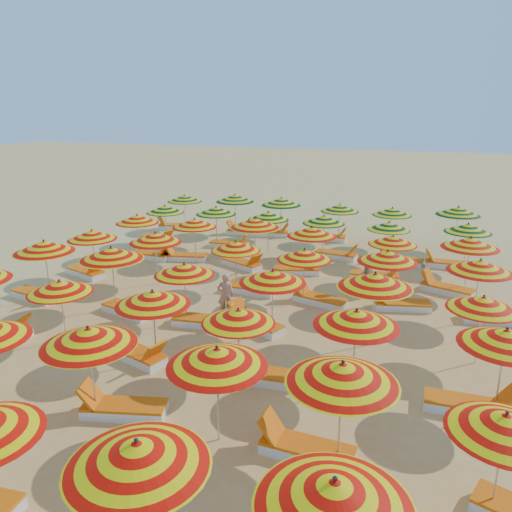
% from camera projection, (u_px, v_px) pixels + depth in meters
% --- Properties ---
extents(ground, '(120.00, 120.00, 0.00)m').
position_uv_depth(ground, '(251.00, 309.00, 15.55)').
color(ground, '#DFAD63').
rests_on(ground, ground).
extents(umbrella_3, '(2.20, 2.20, 2.05)m').
position_uv_depth(umbrella_3, '(137.00, 454.00, 6.41)').
color(umbrella_3, silver).
rests_on(umbrella_3, ground).
extents(umbrella_4, '(2.33, 2.33, 2.05)m').
position_uv_depth(umbrella_4, '(334.00, 494.00, 5.76)').
color(umbrella_4, silver).
rests_on(umbrella_4, ground).
extents(umbrella_8, '(2.31, 2.31, 2.01)m').
position_uv_depth(umbrella_8, '(89.00, 337.00, 9.74)').
color(umbrella_8, silver).
rests_on(umbrella_8, ground).
extents(umbrella_9, '(2.20, 2.20, 1.98)m').
position_uv_depth(umbrella_9, '(217.00, 357.00, 9.00)').
color(umbrella_9, silver).
rests_on(umbrella_9, ground).
extents(umbrella_10, '(2.58, 2.58, 2.06)m').
position_uv_depth(umbrella_10, '(342.00, 373.00, 8.33)').
color(umbrella_10, silver).
rests_on(umbrella_10, ground).
extents(umbrella_11, '(2.21, 2.21, 1.82)m').
position_uv_depth(umbrella_11, '(505.00, 424.00, 7.35)').
color(umbrella_11, silver).
rests_on(umbrella_11, ground).
extents(umbrella_13, '(1.83, 1.83, 1.79)m').
position_uv_depth(umbrella_13, '(60.00, 287.00, 12.98)').
color(umbrella_13, silver).
rests_on(umbrella_13, ground).
extents(umbrella_14, '(1.89, 1.89, 1.92)m').
position_uv_depth(umbrella_14, '(153.00, 298.00, 11.91)').
color(umbrella_14, silver).
rests_on(umbrella_14, ground).
extents(umbrella_15, '(2.03, 2.03, 1.78)m').
position_uv_depth(umbrella_15, '(238.00, 316.00, 11.18)').
color(umbrella_15, silver).
rests_on(umbrella_15, ground).
extents(umbrella_16, '(2.08, 2.08, 1.98)m').
position_uv_depth(umbrella_16, '(356.00, 318.00, 10.66)').
color(umbrella_16, silver).
rests_on(umbrella_16, ground).
extents(umbrella_17, '(2.33, 2.33, 1.94)m').
position_uv_depth(umbrella_17, '(506.00, 338.00, 9.83)').
color(umbrella_17, silver).
rests_on(umbrella_17, ground).
extents(umbrella_18, '(2.34, 2.34, 2.05)m').
position_uv_depth(umbrella_18, '(44.00, 247.00, 15.80)').
color(umbrella_18, silver).
rests_on(umbrella_18, ground).
extents(umbrella_19, '(2.37, 2.37, 2.06)m').
position_uv_depth(umbrella_19, '(111.00, 254.00, 15.04)').
color(umbrella_19, silver).
rests_on(umbrella_19, ground).
extents(umbrella_20, '(1.87, 1.87, 1.84)m').
position_uv_depth(umbrella_20, '(184.00, 269.00, 14.20)').
color(umbrella_20, silver).
rests_on(umbrella_20, ground).
extents(umbrella_21, '(2.28, 2.28, 1.93)m').
position_uv_depth(umbrella_21, '(273.00, 277.00, 13.38)').
color(umbrella_21, silver).
rests_on(umbrella_21, ground).
extents(umbrella_22, '(2.41, 2.41, 2.06)m').
position_uv_depth(umbrella_22, '(375.00, 281.00, 12.74)').
color(umbrella_22, silver).
rests_on(umbrella_22, ground).
extents(umbrella_23, '(2.08, 2.08, 1.80)m').
position_uv_depth(umbrella_23, '(483.00, 303.00, 11.87)').
color(umbrella_23, silver).
rests_on(umbrella_23, ground).
extents(umbrella_24, '(2.24, 2.24, 1.86)m').
position_uv_depth(umbrella_24, '(92.00, 235.00, 17.92)').
color(umbrella_24, silver).
rests_on(umbrella_24, ground).
extents(umbrella_25, '(2.06, 2.06, 1.94)m').
position_uv_depth(umbrella_25, '(156.00, 238.00, 17.28)').
color(umbrella_25, silver).
rests_on(umbrella_25, ground).
extents(umbrella_26, '(2.16, 2.16, 1.78)m').
position_uv_depth(umbrella_26, '(236.00, 246.00, 16.75)').
color(umbrella_26, silver).
rests_on(umbrella_26, ground).
extents(umbrella_27, '(2.24, 2.24, 1.84)m').
position_uv_depth(umbrella_27, '(304.00, 255.00, 15.63)').
color(umbrella_27, silver).
rests_on(umbrella_27, ground).
extents(umbrella_28, '(2.40, 2.40, 1.94)m').
position_uv_depth(umbrella_28, '(388.00, 256.00, 15.13)').
color(umbrella_28, silver).
rests_on(umbrella_28, ground).
extents(umbrella_29, '(2.23, 2.23, 1.94)m').
position_uv_depth(umbrella_29, '(480.00, 266.00, 14.23)').
color(umbrella_29, silver).
rests_on(umbrella_29, ground).
extents(umbrella_30, '(1.93, 1.93, 1.86)m').
position_uv_depth(umbrella_30, '(137.00, 219.00, 20.42)').
color(umbrella_30, silver).
rests_on(umbrella_30, ground).
extents(umbrella_31, '(1.85, 1.85, 1.88)m').
position_uv_depth(umbrella_31, '(195.00, 223.00, 19.67)').
color(umbrella_31, silver).
rests_on(umbrella_31, ground).
extents(umbrella_32, '(2.39, 2.39, 2.07)m').
position_uv_depth(umbrella_32, '(255.00, 223.00, 18.95)').
color(umbrella_32, silver).
rests_on(umbrella_32, ground).
extents(umbrella_33, '(2.31, 2.31, 1.93)m').
position_uv_depth(umbrella_33, '(312.00, 232.00, 18.14)').
color(umbrella_33, silver).
rests_on(umbrella_33, ground).
extents(umbrella_34, '(1.87, 1.87, 1.80)m').
position_uv_depth(umbrella_34, '(393.00, 240.00, 17.40)').
color(umbrella_34, silver).
rests_on(umbrella_34, ground).
extents(umbrella_35, '(2.47, 2.47, 2.00)m').
position_uv_depth(umbrella_35, '(470.00, 243.00, 16.43)').
color(umbrella_35, silver).
rests_on(umbrella_35, ground).
extents(umbrella_36, '(1.79, 1.79, 1.82)m').
position_uv_depth(umbrella_36, '(165.00, 209.00, 22.56)').
color(umbrella_36, silver).
rests_on(umbrella_36, ground).
extents(umbrella_37, '(2.31, 2.31, 1.89)m').
position_uv_depth(umbrella_37, '(216.00, 211.00, 21.94)').
color(umbrella_37, silver).
rests_on(umbrella_37, ground).
extents(umbrella_38, '(2.28, 2.28, 1.85)m').
position_uv_depth(umbrella_38, '(268.00, 216.00, 21.06)').
color(umbrella_38, silver).
rests_on(umbrella_38, ground).
extents(umbrella_39, '(1.75, 1.75, 1.84)m').
position_uv_depth(umbrella_39, '(324.00, 220.00, 20.38)').
color(umbrella_39, silver).
rests_on(umbrella_39, ground).
extents(umbrella_40, '(2.13, 2.13, 1.77)m').
position_uv_depth(umbrella_40, '(389.00, 226.00, 19.61)').
color(umbrella_40, silver).
rests_on(umbrella_40, ground).
extents(umbrella_41, '(2.19, 2.19, 1.86)m').
position_uv_depth(umbrella_41, '(468.00, 228.00, 18.91)').
color(umbrella_41, silver).
rests_on(umbrella_41, ground).
extents(umbrella_42, '(2.18, 2.18, 1.84)m').
position_uv_depth(umbrella_42, '(185.00, 198.00, 25.08)').
color(umbrella_42, silver).
rests_on(umbrella_42, ground).
extents(umbrella_43, '(2.42, 2.42, 2.00)m').
position_uv_depth(umbrella_43, '(235.00, 198.00, 24.31)').
color(umbrella_43, silver).
rests_on(umbrella_43, ground).
extents(umbrella_44, '(2.37, 2.37, 1.99)m').
position_uv_depth(umbrella_44, '(281.00, 202.00, 23.49)').
color(umbrella_44, silver).
rests_on(umbrella_44, ground).
extents(umbrella_45, '(2.27, 2.27, 1.84)m').
position_uv_depth(umbrella_45, '(340.00, 208.00, 22.72)').
color(umbrella_45, silver).
rests_on(umbrella_45, ground).
extents(umbrella_46, '(2.02, 2.02, 1.82)m').
position_uv_depth(umbrella_46, '(392.00, 212.00, 22.00)').
color(umbrella_46, silver).
rests_on(umbrella_46, ground).
extents(umbrella_47, '(2.14, 2.14, 1.98)m').
position_uv_depth(umbrella_47, '(458.00, 211.00, 21.43)').
color(umbrella_47, silver).
rests_on(umbrella_47, ground).
extents(lounger_5, '(1.82, 0.96, 0.69)m').
position_uv_depth(lounger_5, '(122.00, 408.00, 10.22)').
color(lounger_5, white).
rests_on(lounger_5, ground).
extents(lounger_6, '(1.77, 0.70, 0.69)m').
position_uv_depth(lounger_6, '(305.00, 449.00, 9.02)').
color(lounger_6, white).
rests_on(lounger_6, ground).
extents(lounger_8, '(1.76, 0.67, 0.69)m').
position_uv_depth(lounger_8, '(2.00, 331.00, 13.69)').
color(lounger_8, white).
rests_on(lounger_8, ground).
extents(lounger_9, '(1.83, 1.11, 0.69)m').
position_uv_depth(lounger_9, '(137.00, 354.00, 12.44)').
color(lounger_9, white).
rests_on(lounger_9, ground).
extents(lounger_10, '(1.76, 0.67, 0.69)m').
position_uv_depth(lounger_10, '(260.00, 375.00, 11.48)').
color(lounger_10, white).
rests_on(lounger_10, ground).
extents(lounger_11, '(1.73, 0.58, 0.69)m').
position_uv_depth(lounger_11, '(469.00, 405.00, 10.32)').
color(lounger_11, white).
rests_on(lounger_11, ground).
extents(lounger_12, '(1.81, 0.91, 0.69)m').
position_uv_depth(lounger_12, '(36.00, 295.00, 16.35)').
color(lounger_12, white).
rests_on(lounger_12, ground).
extents(lounger_13, '(1.82, 1.03, 0.69)m').
position_uv_depth(lounger_13, '(129.00, 310.00, 15.14)').
color(lounger_13, white).
rests_on(lounger_13, ground).
extents(lounger_14, '(1.78, 0.76, 0.69)m').
position_uv_depth(lounger_14, '(204.00, 321.00, 14.37)').
color(lounger_14, white).
rests_on(lounger_14, ground).
extents(lounger_15, '(1.82, 1.23, 0.69)m').
position_uv_depth(lounger_15, '(254.00, 323.00, 14.21)').
color(lounger_15, white).
rests_on(lounger_15, ground).
extents(lounger_16, '(1.83, 1.11, 0.69)m').
position_uv_depth(lounger_16, '(86.00, 272.00, 18.58)').
color(lounger_16, white).
rests_on(lounger_16, ground).
extents(lounger_17, '(1.76, 0.68, 0.69)m').
position_uv_depth(lounger_17, '(251.00, 289.00, 16.87)').
color(lounger_17, white).
rests_on(lounger_17, ground).
extents(lounger_18, '(1.83, 1.04, 0.69)m').
position_uv_depth(lounger_18, '(319.00, 299.00, 15.96)').
color(lounger_18, white).
rests_on(lounger_18, ground).
extents(lounger_19, '(1.82, 0.94, 0.69)m').
position_uv_depth(lounger_19, '(401.00, 304.00, 15.54)').
color(lounger_19, white).
rests_on(lounger_19, ground).
extents(lounger_20, '(1.80, 0.81, 0.69)m').
position_uv_depth(lounger_20, '(495.00, 317.00, 14.62)').
color(lounger_20, white).
rests_on(lounger_20, ground).
extents(lounger_21, '(1.77, 0.69, 0.69)m').
position_uv_depth(lounger_21, '(152.00, 255.00, 20.67)').
color(lounger_21, white).
rests_on(lounger_21, ground).
extents(lounger_22, '(1.81, 0.92, 0.69)m').
position_uv_depth(lounger_22, '(185.00, 256.00, 20.48)').
color(lounger_22, white).
rests_on(lounger_22, ground).
extents(lounger_23, '(1.82, 1.25, 0.69)m').
position_uv_depth(lounger_23, '(242.00, 264.00, 19.56)').
color(lounger_23, white).
rests_on(lounger_23, ground).
extents(lounger_24, '(1.83, 1.08, 0.69)m').
position_uv_depth(lounger_24, '(298.00, 270.00, 18.79)').
color(lounger_24, white).
rests_on(lounger_24, ground).
extents(lounger_25, '(1.74, 0.60, 0.69)m').
position_uv_depth(lounger_25, '(376.00, 276.00, 18.13)').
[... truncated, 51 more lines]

